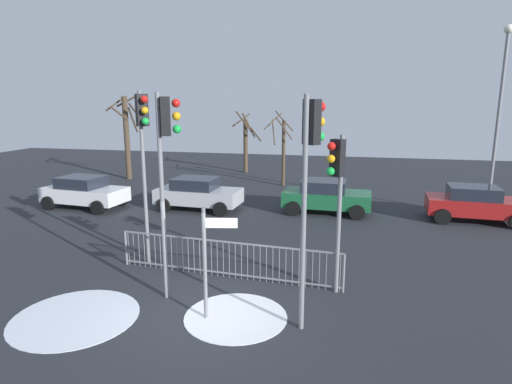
# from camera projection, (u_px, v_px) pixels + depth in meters

# --- Properties ---
(ground_plane) EXTENTS (60.00, 60.00, 0.00)m
(ground_plane) POSITION_uv_depth(u_px,v_px,m) (201.00, 313.00, 9.94)
(ground_plane) COLOR #26282D
(traffic_light_rear_right) EXTENTS (0.44, 0.50, 4.09)m
(traffic_light_rear_right) POSITION_uv_depth(u_px,v_px,m) (337.00, 180.00, 10.30)
(traffic_light_rear_right) COLOR slate
(traffic_light_rear_right) RESTS_ON ground
(traffic_light_mid_left) EXTENTS (0.53, 0.40, 5.08)m
(traffic_light_mid_left) POSITION_uv_depth(u_px,v_px,m) (166.00, 152.00, 9.98)
(traffic_light_mid_left) COLOR slate
(traffic_light_mid_left) RESTS_ON ground
(traffic_light_mid_right) EXTENTS (0.45, 0.48, 5.02)m
(traffic_light_mid_right) POSITION_uv_depth(u_px,v_px,m) (310.00, 162.00, 8.59)
(traffic_light_mid_right) COLOR slate
(traffic_light_mid_right) RESTS_ON ground
(traffic_light_foreground_right) EXTENTS (0.47, 0.47, 5.18)m
(traffic_light_foreground_right) POSITION_uv_depth(u_px,v_px,m) (143.00, 140.00, 12.08)
(traffic_light_foreground_right) COLOR slate
(traffic_light_foreground_right) RESTS_ON ground
(direction_sign_post) EXTENTS (0.78, 0.20, 2.62)m
(direction_sign_post) POSITION_uv_depth(u_px,v_px,m) (208.00, 257.00, 9.39)
(direction_sign_post) COLOR slate
(direction_sign_post) RESTS_ON ground
(pedestrian_guard_railing) EXTENTS (6.54, 0.58, 1.07)m
(pedestrian_guard_railing) POSITION_uv_depth(u_px,v_px,m) (226.00, 259.00, 11.82)
(pedestrian_guard_railing) COLOR slate
(pedestrian_guard_railing) RESTS_ON ground
(car_white_trailing) EXTENTS (3.94, 2.22, 1.47)m
(car_white_trailing) POSITION_uv_depth(u_px,v_px,m) (84.00, 192.00, 19.57)
(car_white_trailing) COLOR silver
(car_white_trailing) RESTS_ON ground
(car_green_far) EXTENTS (3.85, 2.02, 1.47)m
(car_green_far) POSITION_uv_depth(u_px,v_px,m) (326.00, 196.00, 18.69)
(car_green_far) COLOR #195933
(car_green_far) RESTS_ON ground
(car_silver_mid) EXTENTS (3.87, 2.07, 1.47)m
(car_silver_mid) POSITION_uv_depth(u_px,v_px,m) (198.00, 193.00, 19.25)
(car_silver_mid) COLOR #B2B5BA
(car_silver_mid) RESTS_ON ground
(car_red_near) EXTENTS (3.89, 2.11, 1.47)m
(car_red_near) POSITION_uv_depth(u_px,v_px,m) (475.00, 203.00, 17.37)
(car_red_near) COLOR maroon
(car_red_near) RESTS_ON ground
(street_lamp) EXTENTS (0.36, 0.36, 7.81)m
(street_lamp) POSITION_uv_depth(u_px,v_px,m) (500.00, 106.00, 17.07)
(street_lamp) COLOR slate
(street_lamp) RESTS_ON ground
(bare_tree_left) EXTENTS (1.72, 1.88, 4.37)m
(bare_tree_left) POSITION_uv_depth(u_px,v_px,m) (283.00, 149.00, 24.42)
(bare_tree_left) COLOR #473828
(bare_tree_left) RESTS_ON ground
(bare_tree_centre) EXTENTS (1.94, 1.90, 5.25)m
(bare_tree_centre) POSITION_uv_depth(u_px,v_px,m) (127.00, 134.00, 26.45)
(bare_tree_centre) COLOR #473828
(bare_tree_centre) RESTS_ON ground
(bare_tree_right) EXTENTS (2.00, 1.98, 4.26)m
(bare_tree_right) POSITION_uv_depth(u_px,v_px,m) (246.00, 142.00, 29.09)
(bare_tree_right) COLOR #473828
(bare_tree_right) RESTS_ON ground
(snow_patch_kerb) EXTENTS (2.86, 2.86, 0.01)m
(snow_patch_kerb) POSITION_uv_depth(u_px,v_px,m) (75.00, 317.00, 9.71)
(snow_patch_kerb) COLOR silver
(snow_patch_kerb) RESTS_ON ground
(snow_patch_island) EXTENTS (2.39, 2.39, 0.01)m
(snow_patch_island) POSITION_uv_depth(u_px,v_px,m) (236.00, 317.00, 9.74)
(snow_patch_island) COLOR white
(snow_patch_island) RESTS_ON ground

